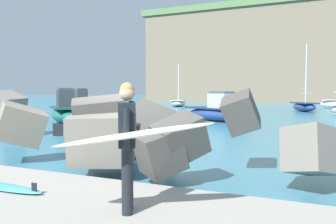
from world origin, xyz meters
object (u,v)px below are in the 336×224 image
(boat_near_left, at_px, (178,103))
(boat_far_left, at_px, (65,112))
(surfer_with_board, at_px, (129,138))
(boat_mid_left, at_px, (304,106))
(boat_near_centre, at_px, (79,104))
(station_building_central, at_px, (264,8))
(boat_near_right, at_px, (218,112))

(boat_near_left, height_order, boat_far_left, boat_near_left)
(surfer_with_board, distance_m, boat_near_left, 43.96)
(surfer_with_board, bearing_deg, boat_mid_left, 90.82)
(surfer_with_board, distance_m, boat_near_centre, 31.98)
(boat_far_left, height_order, station_building_central, station_building_central)
(boat_far_left, xyz_separation_m, station_building_central, (-0.69, 68.41, 20.75))
(boat_near_left, height_order, station_building_central, station_building_central)
(boat_near_left, relative_size, boat_mid_left, 0.86)
(boat_near_left, height_order, boat_near_centre, boat_near_left)
(surfer_with_board, xyz_separation_m, station_building_central, (-13.55, 81.70, 20.17))
(boat_near_left, bearing_deg, boat_mid_left, -22.07)
(boat_near_right, relative_size, station_building_central, 0.69)
(boat_far_left, bearing_deg, boat_near_left, 98.85)
(boat_near_left, relative_size, boat_near_centre, 1.03)
(surfer_with_board, bearing_deg, boat_near_left, 112.89)
(boat_near_right, distance_m, boat_mid_left, 15.74)
(boat_near_left, xyz_separation_m, station_building_central, (3.55, 41.20, 20.96))
(surfer_with_board, height_order, boat_near_left, boat_near_left)
(boat_near_left, xyz_separation_m, boat_mid_left, (16.61, -6.74, 0.04))
(boat_near_right, xyz_separation_m, boat_far_left, (-8.23, -5.29, 0.07))
(boat_near_left, height_order, boat_near_right, boat_near_left)
(boat_near_centre, bearing_deg, boat_mid_left, 24.95)
(boat_far_left, bearing_deg, station_building_central, 90.57)
(surfer_with_board, bearing_deg, boat_near_centre, 130.48)
(boat_near_centre, relative_size, station_building_central, 0.67)
(boat_mid_left, relative_size, boat_far_left, 1.54)
(boat_near_left, bearing_deg, station_building_central, 85.08)
(boat_far_left, relative_size, station_building_central, 0.52)
(boat_near_centre, bearing_deg, boat_far_left, -54.41)
(boat_near_right, relative_size, boat_mid_left, 0.86)
(surfer_with_board, distance_m, station_building_central, 85.23)
(boat_near_left, distance_m, boat_mid_left, 17.93)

